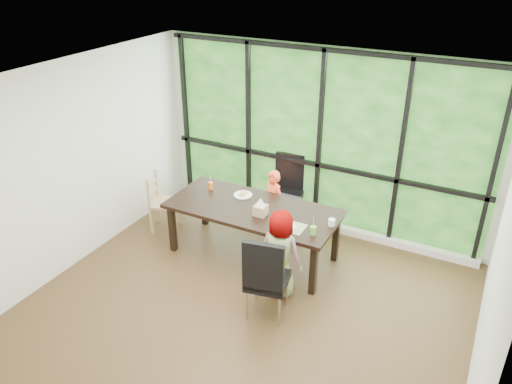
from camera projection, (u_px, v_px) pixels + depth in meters
ground at (247, 306)px, 6.01m from camera, size 5.00×5.00×0.00m
back_wall at (321, 141)px, 7.17m from camera, size 5.00×0.00×5.00m
foliage_backdrop at (320, 141)px, 7.16m from camera, size 4.80×0.02×2.65m
window_mullions at (319, 142)px, 7.13m from camera, size 4.80×0.06×2.65m
window_sill at (313, 222)px, 7.69m from camera, size 4.80×0.12×0.10m
dining_table at (253, 231)px, 6.82m from camera, size 2.32×1.06×0.75m
chair_window_leather at (287, 191)px, 7.53m from camera, size 0.55×0.55×1.08m
chair_interior_leather at (268, 275)px, 5.67m from camera, size 0.54×0.54×1.08m
chair_end_beech at (165, 203)px, 7.40m from camera, size 0.52×0.53×0.90m
child_toddler at (273, 204)px, 7.24m from camera, size 0.44×0.37×1.03m
child_older at (281, 253)px, 6.00m from camera, size 0.58×0.40×1.14m
placemat at (289, 227)px, 6.21m from camera, size 0.39×0.29×0.01m
plate_far at (243, 195)px, 6.96m from camera, size 0.26×0.26×0.02m
plate_near at (286, 226)px, 6.20m from camera, size 0.24×0.24×0.02m
orange_cup at (211, 186)px, 7.12m from camera, size 0.07×0.07×0.10m
green_cup at (313, 231)px, 6.02m from camera, size 0.07×0.07×0.11m
white_mug at (332, 222)px, 6.22m from camera, size 0.09×0.09×0.09m
tissue_box at (260, 210)px, 6.44m from camera, size 0.16×0.16×0.14m
crepe_rolls_far at (243, 193)px, 6.95m from camera, size 0.10×0.12×0.04m
crepe_rolls_near at (286, 225)px, 6.19m from camera, size 0.05×0.12×0.04m
straw_white at (210, 180)px, 7.08m from camera, size 0.01×0.04×0.20m
straw_pink at (314, 224)px, 5.98m from camera, size 0.01×0.04×0.20m
tissue at (261, 202)px, 6.39m from camera, size 0.12×0.12×0.11m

